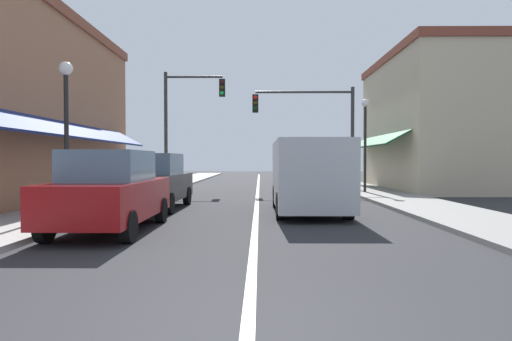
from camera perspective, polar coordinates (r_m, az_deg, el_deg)
ground_plane at (r=21.48m, az=0.22°, el=-2.81°), size 80.00×80.00×0.00m
sidewalk_left at (r=22.19m, az=-14.14°, el=-2.56°), size 2.60×56.00×0.12m
sidewalk_right at (r=22.14m, az=14.62°, el=-2.58°), size 2.60×56.00×0.12m
lane_center_stripe at (r=21.48m, az=0.22°, el=-2.80°), size 0.14×52.00×0.01m
storefront_left_block at (r=18.03m, az=-30.22°, el=7.41°), size 5.78×14.20×7.04m
storefront_right_block at (r=25.10m, az=21.18°, el=5.86°), size 5.56×10.20×7.14m
parked_car_nearest_left at (r=10.03m, az=-18.45°, el=-2.61°), size 1.79×4.10×1.77m
parked_car_second_left at (r=14.30m, az=-13.15°, el=-1.41°), size 1.86×4.14×1.77m
van_in_lane at (r=13.06m, az=6.80°, el=-0.47°), size 2.01×5.18×2.12m
traffic_signal_mast_arm at (r=22.40m, az=7.85°, el=6.62°), size 5.16×0.50×5.26m
traffic_signal_left_corner at (r=23.17m, az=-9.32°, el=7.46°), size 3.20×0.50×6.14m
street_lamp_left_near at (r=12.88m, az=-23.52°, el=7.12°), size 0.36×0.36×4.20m
street_lamp_right_mid at (r=20.54m, az=14.07°, el=5.23°), size 0.36×0.36×4.34m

